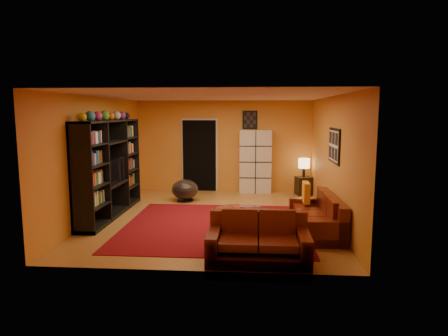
# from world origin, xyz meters

# --- Properties ---
(floor) EXTENTS (6.00, 6.00, 0.00)m
(floor) POSITION_xyz_m (0.00, 0.00, 0.00)
(floor) COLOR #9A672F
(floor) RESTS_ON ground
(ceiling) EXTENTS (6.00, 6.00, 0.00)m
(ceiling) POSITION_xyz_m (0.00, 0.00, 2.60)
(ceiling) COLOR white
(ceiling) RESTS_ON wall_back
(wall_back) EXTENTS (6.00, 0.00, 6.00)m
(wall_back) POSITION_xyz_m (0.00, 3.00, 1.30)
(wall_back) COLOR orange
(wall_back) RESTS_ON floor
(wall_front) EXTENTS (6.00, 0.00, 6.00)m
(wall_front) POSITION_xyz_m (0.00, -3.00, 1.30)
(wall_front) COLOR orange
(wall_front) RESTS_ON floor
(wall_left) EXTENTS (0.00, 6.00, 6.00)m
(wall_left) POSITION_xyz_m (-2.50, 0.00, 1.30)
(wall_left) COLOR orange
(wall_left) RESTS_ON floor
(wall_right) EXTENTS (0.00, 6.00, 6.00)m
(wall_right) POSITION_xyz_m (2.50, 0.00, 1.30)
(wall_right) COLOR orange
(wall_right) RESTS_ON floor
(rug) EXTENTS (3.60, 3.60, 0.01)m
(rug) POSITION_xyz_m (0.10, -0.70, 0.01)
(rug) COLOR #5B0A12
(rug) RESTS_ON floor
(doorway) EXTENTS (0.95, 0.10, 2.04)m
(doorway) POSITION_xyz_m (-0.70, 2.96, 1.02)
(doorway) COLOR black
(doorway) RESTS_ON floor
(wall_art_right) EXTENTS (0.03, 1.00, 0.70)m
(wall_art_right) POSITION_xyz_m (2.48, -0.30, 1.60)
(wall_art_right) COLOR black
(wall_art_right) RESTS_ON wall_right
(wall_art_back) EXTENTS (0.42, 0.03, 0.52)m
(wall_art_back) POSITION_xyz_m (0.75, 2.98, 2.05)
(wall_art_back) COLOR black
(wall_art_back) RESTS_ON wall_back
(entertainment_unit) EXTENTS (0.45, 3.00, 2.10)m
(entertainment_unit) POSITION_xyz_m (-2.27, 0.00, 1.05)
(entertainment_unit) COLOR black
(entertainment_unit) RESTS_ON floor
(tv) EXTENTS (0.96, 0.13, 0.55)m
(tv) POSITION_xyz_m (-2.23, -0.03, 1.00)
(tv) COLOR black
(tv) RESTS_ON entertainment_unit
(sofa) EXTENTS (0.84, 1.98, 0.85)m
(sofa) POSITION_xyz_m (2.13, -0.94, 0.29)
(sofa) COLOR #4D130A
(sofa) RESTS_ON rug
(loveseat) EXTENTS (1.56, 0.94, 0.85)m
(loveseat) POSITION_xyz_m (0.95, -2.42, 0.28)
(loveseat) COLOR #4D130A
(loveseat) RESTS_ON rug
(throw_pillow) EXTENTS (0.12, 0.42, 0.42)m
(throw_pillow) POSITION_xyz_m (1.95, -0.28, 0.63)
(throw_pillow) COLOR orange
(throw_pillow) RESTS_ON sofa
(coffee_table) EXTENTS (0.91, 0.91, 0.45)m
(coffee_table) POSITION_xyz_m (0.62, -1.13, 0.41)
(coffee_table) COLOR silver
(coffee_table) RESTS_ON floor
(storage_cabinet) EXTENTS (0.89, 0.40, 1.78)m
(storage_cabinet) POSITION_xyz_m (0.92, 2.80, 0.89)
(storage_cabinet) COLOR beige
(storage_cabinet) RESTS_ON floor
(bowl_chair) EXTENTS (0.68, 0.68, 0.56)m
(bowl_chair) POSITION_xyz_m (-0.88, 1.51, 0.30)
(bowl_chair) COLOR black
(bowl_chair) RESTS_ON floor
(side_table) EXTENTS (0.48, 0.48, 0.50)m
(side_table) POSITION_xyz_m (2.25, 2.55, 0.25)
(side_table) COLOR black
(side_table) RESTS_ON floor
(table_lamp) EXTENTS (0.31, 0.31, 0.51)m
(table_lamp) POSITION_xyz_m (2.25, 2.55, 0.86)
(table_lamp) COLOR black
(table_lamp) RESTS_ON side_table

